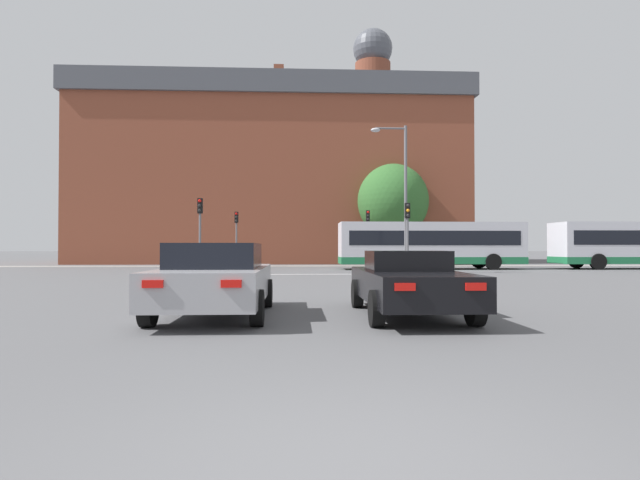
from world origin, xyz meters
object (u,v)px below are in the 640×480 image
at_px(bus_crossing_trailing, 635,244).
at_px(traffic_light_far_left, 236,230).
at_px(street_lamp_junction, 400,184).
at_px(car_roadster_right, 408,283).
at_px(bus_crossing_lead, 430,244).
at_px(traffic_light_near_right, 408,226).
at_px(pedestrian_waiting, 402,253).
at_px(traffic_light_near_left, 200,223).
at_px(traffic_light_far_right, 368,229).
at_px(car_saloon_left, 216,278).

height_order(bus_crossing_trailing, traffic_light_far_left, traffic_light_far_left).
height_order(bus_crossing_trailing, street_lamp_junction, street_lamp_junction).
distance_m(car_roadster_right, traffic_light_far_left, 27.37).
distance_m(bus_crossing_lead, traffic_light_far_left, 13.87).
distance_m(bus_crossing_lead, traffic_light_near_right, 6.31).
relative_size(traffic_light_far_left, pedestrian_waiting, 2.40).
xyz_separation_m(traffic_light_near_left, traffic_light_far_right, (10.33, 9.71, 0.08)).
height_order(traffic_light_far_left, pedestrian_waiting, traffic_light_far_left).
relative_size(bus_crossing_lead, traffic_light_near_right, 3.13).
bearing_deg(traffic_light_far_left, bus_crossing_lead, -21.22).
xyz_separation_m(traffic_light_near_right, street_lamp_junction, (-0.28, 0.49, 2.23)).
bearing_deg(traffic_light_near_left, bus_crossing_lead, 19.56).
bearing_deg(bus_crossing_trailing, street_lamp_junction, -73.16).
bearing_deg(bus_crossing_trailing, bus_crossing_lead, -90.70).
distance_m(car_roadster_right, traffic_light_near_left, 18.30).
height_order(traffic_light_near_right, traffic_light_far_left, traffic_light_far_left).
bearing_deg(pedestrian_waiting, street_lamp_junction, 36.10).
bearing_deg(traffic_light_near_right, bus_crossing_lead, 64.04).
relative_size(car_roadster_right, traffic_light_near_left, 1.15).
distance_m(bus_crossing_trailing, traffic_light_near_right, 17.03).
bearing_deg(traffic_light_far_right, bus_crossing_trailing, -16.78).
distance_m(traffic_light_far_right, pedestrian_waiting, 3.42).
height_order(car_saloon_left, pedestrian_waiting, pedestrian_waiting).
xyz_separation_m(traffic_light_near_left, traffic_light_far_left, (0.74, 9.84, -0.00)).
xyz_separation_m(bus_crossing_lead, traffic_light_far_left, (-12.89, 5.00, 1.10)).
bearing_deg(street_lamp_junction, bus_crossing_trailing, 16.84).
relative_size(bus_crossing_trailing, traffic_light_near_left, 2.62).
xyz_separation_m(bus_crossing_trailing, street_lamp_junction, (-16.39, -4.96, 3.14)).
bearing_deg(traffic_light_far_right, car_roadster_right, -96.54).
bearing_deg(pedestrian_waiting, bus_crossing_lead, 54.20).
relative_size(car_roadster_right, street_lamp_junction, 0.58).
distance_m(car_roadster_right, traffic_light_far_right, 26.62).
bearing_deg(bus_crossing_trailing, traffic_light_far_right, -106.78).
height_order(bus_crossing_lead, traffic_light_near_right, traffic_light_near_right).
bearing_deg(street_lamp_junction, traffic_light_near_left, 178.47).
distance_m(bus_crossing_lead, street_lamp_junction, 6.73).
xyz_separation_m(bus_crossing_trailing, pedestrian_waiting, (-13.93, 5.98, -0.64)).
relative_size(bus_crossing_trailing, traffic_light_far_right, 2.53).
relative_size(traffic_light_far_right, street_lamp_junction, 0.52).
bearing_deg(bus_crossing_lead, car_roadster_right, -16.38).
bearing_deg(traffic_light_near_right, traffic_light_far_right, 93.09).
bearing_deg(bus_crossing_lead, street_lamp_junction, -30.47).
distance_m(traffic_light_near_right, traffic_light_far_left, 14.69).
bearing_deg(car_saloon_left, car_roadster_right, -2.07).
xyz_separation_m(car_roadster_right, traffic_light_far_right, (3.02, 26.36, 2.11)).
relative_size(traffic_light_far_left, street_lamp_junction, 0.50).
relative_size(car_roadster_right, pedestrian_waiting, 2.76).
xyz_separation_m(car_roadster_right, traffic_light_far_left, (-6.57, 26.50, 2.03)).
height_order(car_saloon_left, car_roadster_right, car_saloon_left).
relative_size(traffic_light_far_right, traffic_light_far_left, 1.03).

